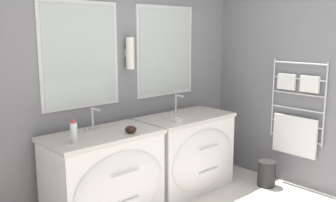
{
  "coord_description": "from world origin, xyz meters",
  "views": [
    {
      "loc": [
        -2.29,
        -1.42,
        1.79
      ],
      "look_at": [
        0.18,
        1.26,
        1.11
      ],
      "focal_mm": 40.0,
      "sensor_mm": 36.0,
      "label": 1
    }
  ],
  "objects_px": {
    "vanity_right": "(188,152)",
    "waste_bin": "(267,173)",
    "vanity_left": "(106,177)",
    "amenity_bowl": "(131,129)",
    "toiletry_bottle": "(74,132)"
  },
  "relations": [
    {
      "from": "amenity_bowl",
      "to": "waste_bin",
      "type": "relative_size",
      "value": 0.37
    },
    {
      "from": "toiletry_bottle",
      "to": "waste_bin",
      "type": "xyz_separation_m",
      "value": [
        2.19,
        -0.51,
        -0.8
      ]
    },
    {
      "from": "waste_bin",
      "to": "toiletry_bottle",
      "type": "bearing_deg",
      "value": 166.93
    },
    {
      "from": "vanity_right",
      "to": "waste_bin",
      "type": "bearing_deg",
      "value": -37.28
    },
    {
      "from": "vanity_left",
      "to": "waste_bin",
      "type": "bearing_deg",
      "value": -17.11
    },
    {
      "from": "vanity_right",
      "to": "waste_bin",
      "type": "height_order",
      "value": "vanity_right"
    },
    {
      "from": "vanity_left",
      "to": "waste_bin",
      "type": "xyz_separation_m",
      "value": [
        1.85,
        -0.57,
        -0.28
      ]
    },
    {
      "from": "vanity_right",
      "to": "toiletry_bottle",
      "type": "height_order",
      "value": "toiletry_bottle"
    },
    {
      "from": "vanity_left",
      "to": "vanity_right",
      "type": "relative_size",
      "value": 1.0
    },
    {
      "from": "vanity_left",
      "to": "toiletry_bottle",
      "type": "distance_m",
      "value": 0.62
    },
    {
      "from": "waste_bin",
      "to": "vanity_left",
      "type": "bearing_deg",
      "value": 162.89
    },
    {
      "from": "amenity_bowl",
      "to": "vanity_left",
      "type": "bearing_deg",
      "value": 147.68
    },
    {
      "from": "vanity_left",
      "to": "toiletry_bottle",
      "type": "relative_size",
      "value": 5.48
    },
    {
      "from": "vanity_left",
      "to": "waste_bin",
      "type": "relative_size",
      "value": 3.61
    },
    {
      "from": "vanity_left",
      "to": "vanity_right",
      "type": "distance_m",
      "value": 1.1
    }
  ]
}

